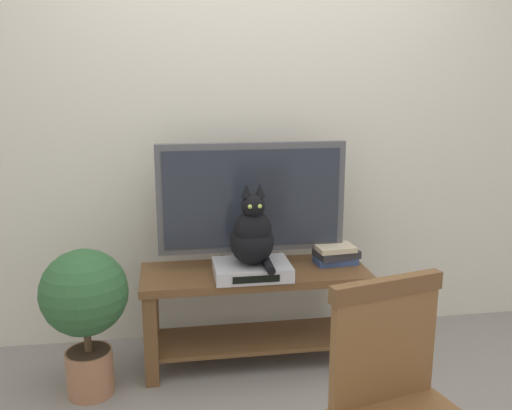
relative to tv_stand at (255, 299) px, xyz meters
name	(u,v)px	position (x,y,z in m)	size (l,w,h in m)	color
back_wall	(251,105)	(0.05, 0.44, 1.03)	(7.00, 0.12, 2.80)	beige
tv_stand	(255,299)	(0.00, 0.00, 0.00)	(1.23, 0.44, 0.54)	brown
tv	(252,201)	(0.00, 0.09, 0.53)	(1.03, 0.20, 0.68)	#4C4C51
media_box	(252,269)	(-0.03, -0.09, 0.20)	(0.40, 0.30, 0.07)	#BCBCC1
cat	(253,235)	(-0.03, -0.10, 0.40)	(0.23, 0.33, 0.43)	black
wooden_chair	(402,401)	(0.28, -1.31, 0.17)	(0.51, 0.51, 0.92)	brown
book_stack	(336,254)	(0.47, 0.03, 0.22)	(0.25, 0.19, 0.11)	#33477A
potted_plant	(85,304)	(-0.87, -0.20, 0.11)	(0.43, 0.43, 0.76)	#9E6B4C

